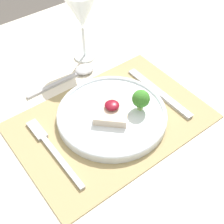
{
  "coord_description": "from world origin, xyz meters",
  "views": [
    {
      "loc": [
        -0.29,
        -0.38,
        1.27
      ],
      "look_at": [
        0.01,
        0.01,
        0.74
      ],
      "focal_mm": 50.0,
      "sensor_mm": 36.0,
      "label": 1
    }
  ],
  "objects_px": {
    "fork": "(51,147)",
    "knife": "(163,96)",
    "dinner_plate": "(113,114)",
    "spoon": "(78,73)",
    "wine_glass_near": "(81,12)"
  },
  "relations": [
    {
      "from": "dinner_plate",
      "to": "spoon",
      "type": "height_order",
      "value": "dinner_plate"
    },
    {
      "from": "dinner_plate",
      "to": "spoon",
      "type": "relative_size",
      "value": 1.29
    },
    {
      "from": "wine_glass_near",
      "to": "fork",
      "type": "bearing_deg",
      "value": -136.98
    },
    {
      "from": "dinner_plate",
      "to": "fork",
      "type": "distance_m",
      "value": 0.16
    },
    {
      "from": "dinner_plate",
      "to": "knife",
      "type": "bearing_deg",
      "value": -7.89
    },
    {
      "from": "dinner_plate",
      "to": "fork",
      "type": "xyz_separation_m",
      "value": [
        -0.16,
        0.01,
        -0.01
      ]
    },
    {
      "from": "fork",
      "to": "wine_glass_near",
      "type": "bearing_deg",
      "value": 41.21
    },
    {
      "from": "knife",
      "to": "spoon",
      "type": "bearing_deg",
      "value": 121.52
    },
    {
      "from": "fork",
      "to": "knife",
      "type": "xyz_separation_m",
      "value": [
        0.3,
        -0.03,
        0.0
      ]
    },
    {
      "from": "dinner_plate",
      "to": "spoon",
      "type": "xyz_separation_m",
      "value": [
        0.02,
        0.18,
        -0.01
      ]
    },
    {
      "from": "fork",
      "to": "knife",
      "type": "height_order",
      "value": "knife"
    },
    {
      "from": "dinner_plate",
      "to": "fork",
      "type": "height_order",
      "value": "dinner_plate"
    },
    {
      "from": "knife",
      "to": "wine_glass_near",
      "type": "distance_m",
      "value": 0.3
    },
    {
      "from": "wine_glass_near",
      "to": "knife",
      "type": "bearing_deg",
      "value": -76.52
    },
    {
      "from": "spoon",
      "to": "dinner_plate",
      "type": "bearing_deg",
      "value": -95.55
    }
  ]
}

